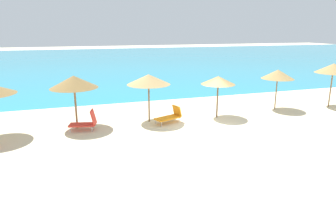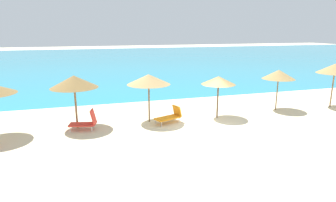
# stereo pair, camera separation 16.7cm
# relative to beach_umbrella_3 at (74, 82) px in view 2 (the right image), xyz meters

# --- Properties ---
(ground_plane) EXTENTS (160.00, 160.00, 0.00)m
(ground_plane) POSITION_rel_beach_umbrella_3_xyz_m (6.59, -1.92, -2.44)
(ground_plane) COLOR beige
(sea_water) EXTENTS (160.00, 60.67, 0.01)m
(sea_water) POSITION_rel_beach_umbrella_3_xyz_m (6.59, 34.89, -2.44)
(sea_water) COLOR teal
(sea_water) RESTS_ON ground_plane
(beach_umbrella_3) EXTENTS (2.40, 2.40, 2.77)m
(beach_umbrella_3) POSITION_rel_beach_umbrella_3_xyz_m (0.00, 0.00, 0.00)
(beach_umbrella_3) COLOR brown
(beach_umbrella_3) RESTS_ON ground_plane
(beach_umbrella_4) EXTENTS (2.36, 2.36, 2.67)m
(beach_umbrella_4) POSITION_rel_beach_umbrella_3_xyz_m (3.86, -0.07, -0.06)
(beach_umbrella_4) COLOR brown
(beach_umbrella_4) RESTS_ON ground_plane
(beach_umbrella_5) EXTENTS (1.95, 1.95, 2.44)m
(beach_umbrella_5) POSITION_rel_beach_umbrella_3_xyz_m (7.83, -0.48, -0.25)
(beach_umbrella_5) COLOR brown
(beach_umbrella_5) RESTS_ON ground_plane
(beach_umbrella_6) EXTENTS (2.01, 2.01, 2.58)m
(beach_umbrella_6) POSITION_rel_beach_umbrella_3_xyz_m (12.19, -0.03, -0.16)
(beach_umbrella_6) COLOR brown
(beach_umbrella_6) RESTS_ON ground_plane
(beach_umbrella_7) EXTENTS (2.24, 2.24, 2.88)m
(beach_umbrella_7) POSITION_rel_beach_umbrella_3_xyz_m (16.07, -0.51, 0.13)
(beach_umbrella_7) COLOR brown
(beach_umbrella_7) RESTS_ON ground_plane
(lounge_chair_0) EXTENTS (1.60, 1.11, 0.91)m
(lounge_chair_0) POSITION_rel_beach_umbrella_3_xyz_m (4.91, -0.63, -2.06)
(lounge_chair_0) COLOR orange
(lounge_chair_0) RESTS_ON ground_plane
(lounge_chair_2) EXTENTS (1.47, 0.94, 1.07)m
(lounge_chair_2) POSITION_rel_beach_umbrella_3_xyz_m (0.44, -0.51, -2.02)
(lounge_chair_2) COLOR red
(lounge_chair_2) RESTS_ON ground_plane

